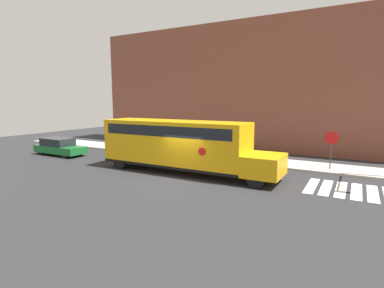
{
  "coord_description": "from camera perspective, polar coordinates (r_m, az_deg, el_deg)",
  "views": [
    {
      "loc": [
        8.71,
        -14.63,
        4.51
      ],
      "look_at": [
        -0.38,
        1.64,
        1.78
      ],
      "focal_mm": 28.0,
      "sensor_mm": 36.0,
      "label": 1
    }
  ],
  "objects": [
    {
      "name": "ground_plane",
      "position": [
        17.61,
        -1.54,
        -6.51
      ],
      "size": [
        60.0,
        60.0,
        0.0
      ],
      "primitive_type": "plane",
      "color": "#28282B"
    },
    {
      "name": "sidewalk_strip",
      "position": [
        23.28,
        6.66,
        -2.71
      ],
      "size": [
        44.0,
        3.0,
        0.15
      ],
      "color": "#B2ADA3",
      "rests_on": "ground"
    },
    {
      "name": "parked_car",
      "position": [
        27.13,
        -23.94,
        -0.47
      ],
      "size": [
        4.59,
        1.73,
        1.41
      ],
      "color": "#196B2D",
      "rests_on": "ground"
    },
    {
      "name": "crosswalk_stripes",
      "position": [
        17.23,
        30.02,
        -7.97
      ],
      "size": [
        5.4,
        3.2,
        0.01
      ],
      "color": "white",
      "rests_on": "ground"
    },
    {
      "name": "school_bus",
      "position": [
        18.71,
        -2.41,
        0.15
      ],
      "size": [
        11.51,
        2.57,
        3.24
      ],
      "color": "#EAA80F",
      "rests_on": "ground"
    },
    {
      "name": "building_backdrop",
      "position": [
        28.99,
        11.88,
        10.57
      ],
      "size": [
        32.0,
        4.0,
        11.47
      ],
      "color": "brown",
      "rests_on": "ground"
    },
    {
      "name": "stop_sign",
      "position": [
        20.83,
        25.0,
        -0.13
      ],
      "size": [
        0.8,
        0.1,
        2.55
      ],
      "color": "#38383A",
      "rests_on": "ground"
    }
  ]
}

